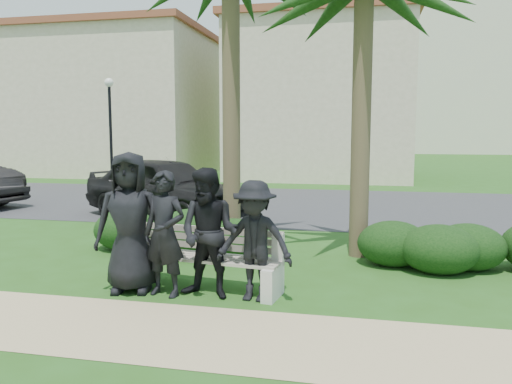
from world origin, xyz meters
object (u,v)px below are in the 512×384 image
man_a (130,222)px  man_c (209,233)px  man_b (165,234)px  man_d (255,241)px  car_a (165,187)px  street_lamp (110,112)px  park_bench (199,262)px

man_a → man_c: size_ratio=1.12×
man_b → man_d: size_ratio=1.07×
man_c → car_a: (-2.90, 5.54, -0.07)m
man_c → car_a: bearing=126.9°
street_lamp → man_c: 15.15m
man_a → car_a: size_ratio=0.41×
car_a → man_c: bearing=-127.9°
park_bench → man_c: 0.62m
park_bench → man_b: (-0.33, -0.36, 0.46)m
man_a → car_a: 5.80m
park_bench → car_a: car_a is taller
street_lamp → man_a: street_lamp is taller
man_d → park_bench: bearing=166.0°
man_b → man_c: bearing=15.6°
man_c → man_d: 0.59m
man_c → man_b: bearing=-166.1°
man_a → man_b: bearing=-19.4°
street_lamp → man_a: bearing=-60.9°
man_d → car_a: 6.54m
street_lamp → man_d: 15.48m
man_a → car_a: man_a is taller
man_b → car_a: size_ratio=0.36×
man_b → man_c: size_ratio=0.98×
park_bench → man_a: (-0.84, -0.29, 0.57)m
car_a → man_b: bearing=-133.0°
man_b → car_a: bearing=123.5°
street_lamp → man_b: 14.89m
street_lamp → man_c: street_lamp is taller
man_b → man_d: bearing=13.7°
man_b → car_a: man_b is taller
street_lamp → car_a: street_lamp is taller
car_a → man_d: bearing=-123.3°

